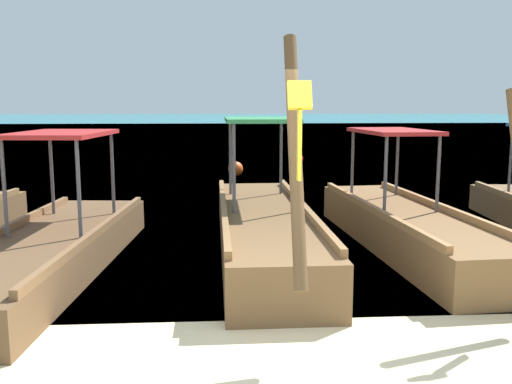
{
  "coord_description": "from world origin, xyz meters",
  "views": [
    {
      "loc": [
        -0.49,
        -4.36,
        2.19
      ],
      "look_at": [
        0.0,
        3.1,
        1.01
      ],
      "focal_mm": 39.42,
      "sensor_mm": 36.0,
      "label": 1
    }
  ],
  "objects_px": {
    "longtail_boat_yellow_ribbon": "(264,227)",
    "mooring_buoy_near": "(235,169)",
    "longtail_boat_violet_ribbon": "(406,226)",
    "mooring_buoy_far": "(297,159)",
    "longtail_boat_orange_ribbon": "(49,249)"
  },
  "relations": [
    {
      "from": "longtail_boat_yellow_ribbon",
      "to": "mooring_buoy_near",
      "type": "height_order",
      "value": "longtail_boat_yellow_ribbon"
    },
    {
      "from": "longtail_boat_violet_ribbon",
      "to": "mooring_buoy_far",
      "type": "height_order",
      "value": "longtail_boat_violet_ribbon"
    },
    {
      "from": "longtail_boat_orange_ribbon",
      "to": "mooring_buoy_far",
      "type": "xyz_separation_m",
      "value": [
        5.06,
        12.76,
        -0.1
      ]
    },
    {
      "from": "mooring_buoy_near",
      "to": "longtail_boat_yellow_ribbon",
      "type": "bearing_deg",
      "value": -88.95
    },
    {
      "from": "mooring_buoy_near",
      "to": "mooring_buoy_far",
      "type": "bearing_deg",
      "value": 53.12
    },
    {
      "from": "longtail_boat_orange_ribbon",
      "to": "mooring_buoy_far",
      "type": "distance_m",
      "value": 13.73
    },
    {
      "from": "longtail_boat_orange_ribbon",
      "to": "longtail_boat_yellow_ribbon",
      "type": "relative_size",
      "value": 0.91
    },
    {
      "from": "mooring_buoy_near",
      "to": "mooring_buoy_far",
      "type": "distance_m",
      "value": 3.89
    },
    {
      "from": "mooring_buoy_far",
      "to": "mooring_buoy_near",
      "type": "bearing_deg",
      "value": -126.88
    },
    {
      "from": "longtail_boat_yellow_ribbon",
      "to": "longtail_boat_violet_ribbon",
      "type": "bearing_deg",
      "value": 1.36
    },
    {
      "from": "longtail_boat_yellow_ribbon",
      "to": "mooring_buoy_near",
      "type": "xyz_separation_m",
      "value": [
        -0.16,
        8.85,
        -0.14
      ]
    },
    {
      "from": "longtail_boat_orange_ribbon",
      "to": "longtail_boat_violet_ribbon",
      "type": "height_order",
      "value": "longtail_boat_violet_ribbon"
    },
    {
      "from": "longtail_boat_orange_ribbon",
      "to": "longtail_boat_violet_ribbon",
      "type": "xyz_separation_m",
      "value": [
        5.06,
        0.85,
        0.04
      ]
    },
    {
      "from": "longtail_boat_yellow_ribbon",
      "to": "mooring_buoy_near",
      "type": "bearing_deg",
      "value": 91.05
    },
    {
      "from": "longtail_boat_violet_ribbon",
      "to": "mooring_buoy_near",
      "type": "relative_size",
      "value": 12.7
    }
  ]
}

